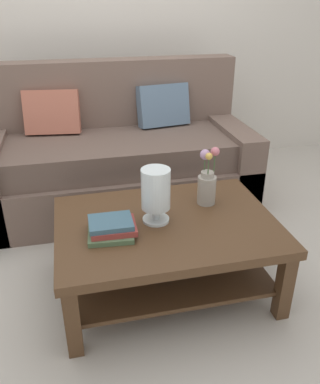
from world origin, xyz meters
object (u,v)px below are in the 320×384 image
(coffee_table, at_px, (167,240))
(glass_hurricane_vase, at_px, (156,191))
(book_stack_main, at_px, (112,228))
(couch, at_px, (117,158))
(flower_pitcher, at_px, (207,183))

(coffee_table, relative_size, glass_hurricane_vase, 3.92)
(coffee_table, distance_m, book_stack_main, 0.34)
(coffee_table, bearing_deg, glass_hurricane_vase, 160.89)
(couch, bearing_deg, flower_pitcher, -68.12)
(flower_pitcher, bearing_deg, book_stack_main, -159.65)
(glass_hurricane_vase, distance_m, flower_pitcher, 0.35)
(coffee_table, relative_size, book_stack_main, 4.62)
(book_stack_main, relative_size, glass_hurricane_vase, 0.85)
(couch, relative_size, flower_pitcher, 5.96)
(flower_pitcher, bearing_deg, couch, 111.88)
(book_stack_main, distance_m, glass_hurricane_vase, 0.29)
(coffee_table, xyz_separation_m, book_stack_main, (-0.30, -0.06, 0.16))
(coffee_table, height_order, flower_pitcher, flower_pitcher)
(coffee_table, xyz_separation_m, flower_pitcher, (0.27, 0.15, 0.24))
(coffee_table, height_order, book_stack_main, book_stack_main)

